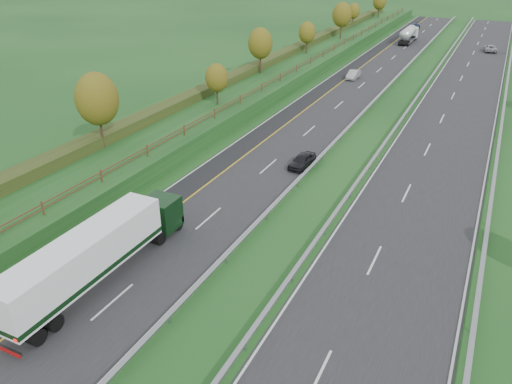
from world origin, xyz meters
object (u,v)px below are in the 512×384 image
at_px(road_tanker, 409,34).
at_px(car_dark_near, 302,160).
at_px(car_silver_mid, 353,74).
at_px(car_oncoming, 490,48).
at_px(box_lorry, 97,253).
at_px(car_small_far, 414,27).

relative_size(road_tanker, car_dark_near, 2.75).
xyz_separation_m(car_silver_mid, car_oncoming, (19.41, 35.13, -0.00)).
relative_size(box_lorry, road_tanker, 1.45).
xyz_separation_m(road_tanker, car_small_far, (-2.16, 19.12, -1.05)).
distance_m(box_lorry, road_tanker, 101.00).
bearing_deg(road_tanker, box_lorry, -90.84).
bearing_deg(car_oncoming, car_small_far, -56.80).
height_order(car_dark_near, car_silver_mid, car_silver_mid).
relative_size(car_dark_near, car_oncoming, 0.81).
bearing_deg(car_small_far, road_tanker, -75.69).
bearing_deg(car_small_far, car_silver_mid, -81.77).
bearing_deg(car_dark_near, box_lorry, -97.38).
bearing_deg(car_small_far, car_oncoming, -41.04).
bearing_deg(road_tanker, car_dark_near, -87.15).
height_order(car_silver_mid, car_oncoming, car_silver_mid).
distance_m(car_dark_near, car_silver_mid, 38.68).
bearing_deg(road_tanker, car_oncoming, -11.42).
bearing_deg(car_dark_near, car_silver_mid, 103.45).
bearing_deg(car_dark_near, road_tanker, 97.96).
xyz_separation_m(box_lorry, car_silver_mid, (-0.29, 62.29, -1.59)).
distance_m(box_lorry, car_small_far, 120.12).
bearing_deg(box_lorry, car_dark_near, 77.51).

